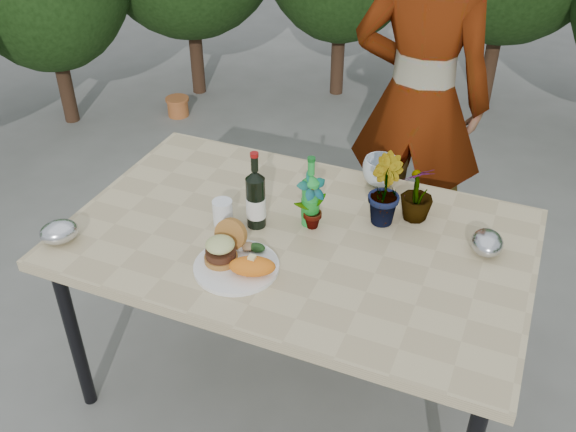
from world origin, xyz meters
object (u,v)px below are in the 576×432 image
at_px(patio_table, 297,247).
at_px(wine_bottle, 256,200).
at_px(person, 419,101).
at_px(dinner_plate, 236,267).

relative_size(patio_table, wine_bottle, 5.45).
xyz_separation_m(patio_table, person, (0.18, 1.00, 0.17)).
distance_m(patio_table, person, 1.03).
distance_m(patio_table, wine_bottle, 0.23).
relative_size(dinner_plate, wine_bottle, 0.95).
bearing_deg(patio_table, person, 79.51).
bearing_deg(wine_bottle, patio_table, -7.54).
distance_m(dinner_plate, wine_bottle, 0.27).
height_order(patio_table, person, person).
relative_size(dinner_plate, person, 0.16).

